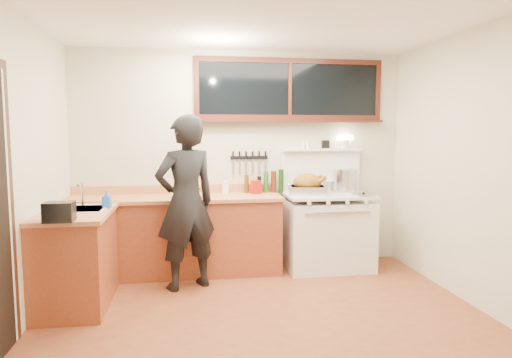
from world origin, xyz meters
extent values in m
cube|color=brown|center=(0.00, 0.00, -0.01)|extent=(4.00, 3.50, 0.02)
cube|color=beige|center=(0.00, 1.77, 1.30)|extent=(4.00, 0.05, 2.60)
cube|color=beige|center=(0.00, -1.77, 1.30)|extent=(4.00, 0.05, 2.60)
cube|color=beige|center=(-2.02, 0.00, 1.30)|extent=(0.05, 3.50, 2.60)
cube|color=beige|center=(2.02, 0.00, 1.30)|extent=(0.05, 3.50, 2.60)
cube|color=white|center=(0.00, 0.00, 2.62)|extent=(4.00, 3.50, 0.05)
cube|color=brown|center=(-0.80, 1.45, 0.43)|extent=(2.40, 0.60, 0.86)
cube|color=#C5794E|center=(-0.80, 1.44, 0.88)|extent=(2.44, 0.64, 0.04)
cube|color=#C5794E|center=(-0.80, 1.74, 0.95)|extent=(2.40, 0.03, 0.10)
sphere|color=#B78C38|center=(-1.80, 1.17, 0.70)|extent=(0.03, 0.03, 0.03)
sphere|color=#B78C38|center=(-1.30, 1.17, 0.70)|extent=(0.03, 0.03, 0.03)
sphere|color=#B78C38|center=(-0.80, 1.17, 0.70)|extent=(0.03, 0.03, 0.03)
sphere|color=#B78C38|center=(-0.30, 1.17, 0.70)|extent=(0.03, 0.03, 0.03)
sphere|color=#B78C38|center=(0.15, 1.17, 0.70)|extent=(0.03, 0.03, 0.03)
cube|color=brown|center=(-1.70, 0.62, 0.43)|extent=(0.60, 1.05, 0.86)
cube|color=#C5794E|center=(-1.69, 0.62, 0.88)|extent=(0.64, 1.09, 0.04)
cube|color=white|center=(-1.68, 0.70, 0.84)|extent=(0.45, 0.40, 0.14)
cube|color=white|center=(-1.68, 0.70, 0.91)|extent=(0.50, 0.45, 0.01)
cylinder|color=silver|center=(-1.68, 0.88, 1.02)|extent=(0.02, 0.02, 0.24)
cylinder|color=silver|center=(-1.68, 0.80, 1.13)|extent=(0.02, 0.18, 0.02)
cube|color=white|center=(1.00, 1.40, 0.41)|extent=(1.00, 0.70, 0.82)
cube|color=white|center=(1.00, 1.40, 0.89)|extent=(1.02, 0.72, 0.03)
cube|color=white|center=(1.00, 1.06, 0.52)|extent=(0.88, 0.02, 0.46)
cylinder|color=silver|center=(1.00, 1.03, 0.74)|extent=(0.75, 0.02, 0.02)
cylinder|color=white|center=(0.67, 1.04, 0.85)|extent=(0.04, 0.03, 0.04)
cylinder|color=white|center=(0.89, 1.04, 0.85)|extent=(0.04, 0.03, 0.04)
cylinder|color=white|center=(1.11, 1.04, 0.85)|extent=(0.04, 0.03, 0.04)
cylinder|color=white|center=(1.33, 1.04, 0.85)|extent=(0.04, 0.03, 0.04)
cube|color=white|center=(1.00, 1.72, 1.15)|extent=(1.00, 0.05, 0.50)
cube|color=white|center=(1.00, 1.69, 1.41)|extent=(1.00, 0.12, 0.03)
cylinder|color=white|center=(1.30, 1.69, 1.48)|extent=(0.10, 0.10, 0.10)
cube|color=#FFE5B2|center=(1.30, 1.69, 1.56)|extent=(0.18, 0.09, 0.06)
cube|color=black|center=(1.05, 1.69, 1.48)|extent=(0.09, 0.05, 0.10)
cylinder|color=white|center=(0.82, 1.69, 1.47)|extent=(0.04, 0.04, 0.09)
cylinder|color=white|center=(0.76, 1.69, 1.47)|extent=(0.04, 0.04, 0.09)
cube|color=black|center=(0.60, 1.73, 2.15)|extent=(2.20, 0.01, 0.62)
cube|color=#33140E|center=(0.60, 1.73, 2.49)|extent=(2.32, 0.04, 0.06)
cube|color=#33140E|center=(0.60, 1.73, 1.81)|extent=(2.32, 0.04, 0.06)
cube|color=#33140E|center=(-0.53, 1.73, 2.15)|extent=(0.06, 0.04, 0.62)
cube|color=#33140E|center=(1.73, 1.73, 2.15)|extent=(0.06, 0.04, 0.62)
cube|color=#33140E|center=(0.60, 1.73, 2.15)|extent=(0.04, 0.04, 0.62)
cube|color=#33140E|center=(0.60, 1.68, 1.76)|extent=(2.32, 0.13, 0.03)
cube|color=#33140E|center=(-1.99, -0.07, 1.05)|extent=(0.01, 0.07, 2.10)
cube|color=black|center=(0.10, 1.74, 1.32)|extent=(0.46, 0.02, 0.04)
cube|color=silver|center=(-0.10, 1.72, 1.21)|extent=(0.02, 0.00, 0.18)
cube|color=black|center=(-0.10, 1.72, 1.35)|extent=(0.02, 0.02, 0.10)
cube|color=silver|center=(-0.02, 1.72, 1.21)|extent=(0.02, 0.00, 0.18)
cube|color=black|center=(-0.02, 1.72, 1.35)|extent=(0.02, 0.02, 0.10)
cube|color=silver|center=(0.06, 1.72, 1.21)|extent=(0.02, 0.00, 0.18)
cube|color=black|center=(0.06, 1.72, 1.35)|extent=(0.02, 0.02, 0.10)
cube|color=silver|center=(0.14, 1.72, 1.21)|extent=(0.03, 0.00, 0.18)
cube|color=black|center=(0.14, 1.72, 1.35)|extent=(0.02, 0.02, 0.10)
cube|color=silver|center=(0.22, 1.72, 1.21)|extent=(0.03, 0.00, 0.18)
cube|color=black|center=(0.22, 1.72, 1.35)|extent=(0.02, 0.02, 0.10)
cube|color=silver|center=(0.30, 1.72, 1.21)|extent=(0.03, 0.00, 0.18)
cube|color=black|center=(0.30, 1.72, 1.35)|extent=(0.02, 0.02, 0.10)
imported|color=black|center=(-0.67, 0.94, 0.91)|extent=(0.78, 0.67, 1.81)
imported|color=blue|center=(-1.43, 0.77, 0.98)|extent=(0.08, 0.09, 0.17)
cube|color=black|center=(-1.70, 0.12, 0.98)|extent=(0.24, 0.17, 0.16)
cube|color=#C5794E|center=(-0.62, 1.43, 0.91)|extent=(0.45, 0.38, 0.02)
ellipsoid|color=brown|center=(-0.62, 1.43, 0.97)|extent=(0.24, 0.20, 0.12)
sphere|color=brown|center=(-0.52, 1.48, 1.00)|extent=(0.05, 0.05, 0.05)
sphere|color=brown|center=(-0.52, 1.38, 1.00)|extent=(0.05, 0.05, 0.05)
cube|color=silver|center=(0.75, 1.41, 0.95)|extent=(0.49, 0.41, 0.10)
cube|color=#3F3F42|center=(0.75, 1.41, 0.98)|extent=(0.43, 0.35, 0.03)
torus|color=silver|center=(0.52, 1.41, 1.00)|extent=(0.03, 0.10, 0.10)
torus|color=silver|center=(0.97, 1.41, 1.00)|extent=(0.03, 0.10, 0.10)
ellipsoid|color=brown|center=(0.75, 1.41, 1.04)|extent=(0.38, 0.32, 0.22)
cylinder|color=brown|center=(0.86, 1.33, 1.06)|extent=(0.13, 0.08, 0.09)
sphere|color=brown|center=(0.93, 1.33, 1.09)|extent=(0.07, 0.07, 0.07)
cylinder|color=brown|center=(0.86, 1.49, 1.06)|extent=(0.13, 0.08, 0.09)
sphere|color=brown|center=(0.93, 1.49, 1.09)|extent=(0.07, 0.07, 0.07)
cylinder|color=silver|center=(1.27, 1.58, 1.04)|extent=(0.30, 0.30, 0.28)
cylinder|color=silver|center=(1.09, 1.68, 0.96)|extent=(0.16, 0.16, 0.12)
cylinder|color=black|center=(1.09, 1.80, 1.01)|extent=(0.02, 0.16, 0.02)
cylinder|color=silver|center=(1.36, 1.19, 0.91)|extent=(0.29, 0.29, 0.02)
sphere|color=black|center=(1.36, 1.19, 0.93)|extent=(0.03, 0.03, 0.03)
cube|color=maroon|center=(0.15, 1.53, 0.98)|extent=(0.13, 0.11, 0.16)
cylinder|color=white|center=(-0.20, 1.63, 0.98)|extent=(0.09, 0.09, 0.16)
cylinder|color=black|center=(0.05, 1.63, 1.01)|extent=(0.06, 0.06, 0.22)
cylinder|color=black|center=(0.13, 1.63, 0.99)|extent=(0.06, 0.06, 0.18)
cylinder|color=black|center=(0.21, 1.63, 1.00)|extent=(0.05, 0.05, 0.20)
cylinder|color=black|center=(0.29, 1.63, 1.02)|extent=(0.06, 0.06, 0.25)
cylinder|color=black|center=(0.39, 1.63, 1.03)|extent=(0.07, 0.07, 0.26)
cylinder|color=black|center=(0.48, 1.63, 1.04)|extent=(0.06, 0.06, 0.28)
camera|label=1|loc=(-0.65, -3.78, 1.64)|focal=32.00mm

